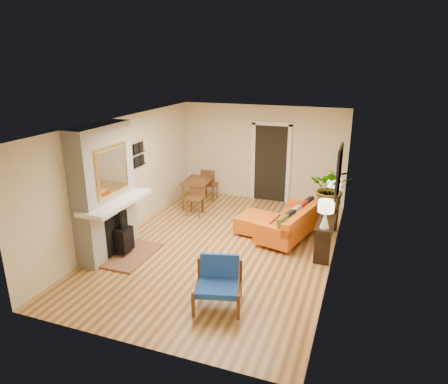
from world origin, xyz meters
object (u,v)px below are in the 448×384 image
Objects in this scene: blue_chair at (218,280)px; console_table at (328,221)px; ottoman at (257,223)px; lamp_far at (334,188)px; sofa at (293,223)px; dining_table at (200,185)px; lamp_near at (326,211)px; houseplant at (331,188)px.

blue_chair is 3.04m from console_table.
ottoman is 1.86m from lamp_far.
sofa is at bearing -144.05° from lamp_far.
dining_table is at bearing 157.78° from sofa.
lamp_near reaches higher than sofa.
houseplant reaches higher than lamp_far.
houseplant is (1.39, 2.97, 0.78)m from blue_chair.
houseplant reaches higher than blue_chair.
sofa is 1.08× the size of console_table.
houseplant is at bearing -16.69° from dining_table.
lamp_near is 0.58× the size of houseplant.
lamp_far is at bearing 88.82° from houseplant.
houseplant is at bearing 90.56° from lamp_near.
lamp_near is at bearing 54.41° from blue_chair.
ottoman is at bearing 149.75° from lamp_near.
console_table is at bearing 90.00° from lamp_near.
lamp_far reaches higher than dining_table.
lamp_near and lamp_far have the same top height.
console_table is at bearing 62.64° from blue_chair.
lamp_far is 0.50m from houseplant.
sofa is 1.20× the size of dining_table.
sofa is at bearing 164.69° from console_table.
lamp_near reaches higher than console_table.
blue_chair is 0.48× the size of console_table.
sofa reaches higher than console_table.
houseplant reaches higher than ottoman.
console_table is 0.90m from lamp_far.
ottoman is at bearing -158.84° from lamp_far.
lamp_near is at bearing -90.00° from console_table.
sofa is 0.83m from console_table.
console_table is 0.89m from lamp_near.
dining_table is 1.79× the size of houseplant.
sofa is at bearing 128.53° from lamp_near.
houseplant is (1.54, 0.12, 0.96)m from ottoman.
houseplant is (3.43, -1.03, 0.61)m from dining_table.
lamp_far is 0.58× the size of houseplant.
console_table reaches higher than ottoman.
lamp_near is 1.03m from houseplant.
houseplant is (-0.01, 0.27, 0.62)m from console_table.
ottoman is 0.55× the size of dining_table.
lamp_far is (0.76, 0.55, 0.74)m from sofa.
lamp_near is 1.51m from lamp_far.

